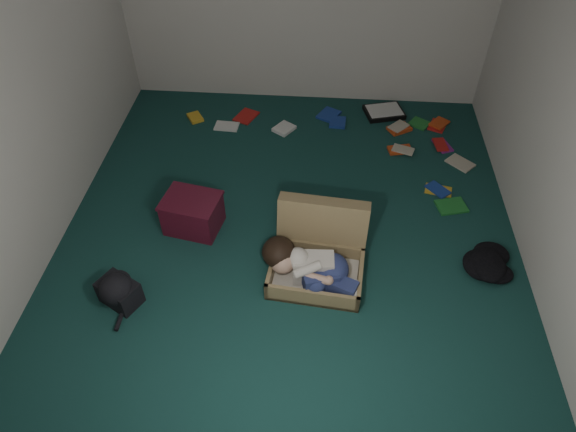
# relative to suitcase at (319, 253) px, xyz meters

# --- Properties ---
(floor) EXTENTS (4.50, 4.50, 0.00)m
(floor) POSITION_rel_suitcase_xyz_m (-0.27, 0.37, -0.16)
(floor) COLOR #163F3B
(floor) RESTS_ON ground
(wall_front) EXTENTS (4.50, 0.00, 4.50)m
(wall_front) POSITION_rel_suitcase_xyz_m (-0.27, -1.88, 1.14)
(wall_front) COLOR silver
(wall_front) RESTS_ON ground
(wall_left) EXTENTS (0.00, 4.50, 4.50)m
(wall_left) POSITION_rel_suitcase_xyz_m (-2.27, 0.37, 1.14)
(wall_left) COLOR silver
(wall_left) RESTS_ON ground
(suitcase) EXTENTS (0.81, 0.79, 0.55)m
(suitcase) POSITION_rel_suitcase_xyz_m (0.00, 0.00, 0.00)
(suitcase) COLOR #967F52
(suitcase) RESTS_ON floor
(person) EXTENTS (0.79, 0.44, 0.34)m
(person) POSITION_rel_suitcase_xyz_m (-0.07, -0.18, 0.04)
(person) COLOR beige
(person) RESTS_ON suitcase
(maroon_bin) EXTENTS (0.55, 0.46, 0.33)m
(maroon_bin) POSITION_rel_suitcase_xyz_m (-1.12, 0.37, 0.00)
(maroon_bin) COLOR #4F1021
(maroon_bin) RESTS_ON floor
(backpack) EXTENTS (0.48, 0.45, 0.23)m
(backpack) POSITION_rel_suitcase_xyz_m (-1.53, -0.48, -0.05)
(backpack) COLOR black
(backpack) RESTS_ON floor
(clothing_pile) EXTENTS (0.47, 0.43, 0.13)m
(clothing_pile) POSITION_rel_suitcase_xyz_m (1.43, 0.10, -0.10)
(clothing_pile) COLOR black
(clothing_pile) RESTS_ON floor
(paper_tray) EXTENTS (0.49, 0.42, 0.06)m
(paper_tray) POSITION_rel_suitcase_xyz_m (0.67, 2.32, -0.14)
(paper_tray) COLOR black
(paper_tray) RESTS_ON floor
(book_scatter) EXTENTS (3.09, 1.70, 0.02)m
(book_scatter) POSITION_rel_suitcase_xyz_m (0.38, 1.81, -0.15)
(book_scatter) COLOR gold
(book_scatter) RESTS_ON floor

